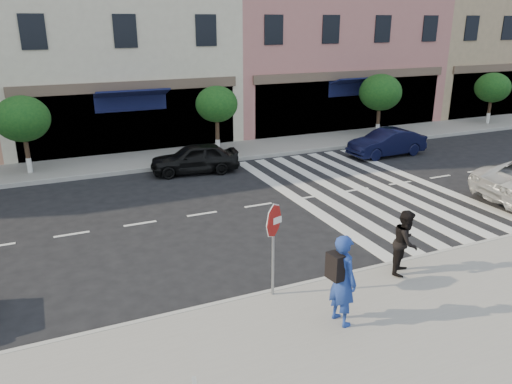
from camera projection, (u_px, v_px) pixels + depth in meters
name	position (u px, v px, depth m)	size (l,w,h in m)	color
ground	(251.00, 267.00, 12.68)	(120.00, 120.00, 0.00)	black
sidewalk_near	(330.00, 348.00, 9.42)	(60.00, 4.50, 0.15)	gray
sidewalk_far	(153.00, 160.00, 22.16)	(60.00, 3.00, 0.15)	gray
building_centre	(109.00, 29.00, 25.38)	(11.00, 9.00, 11.00)	beige
building_east_mid	(314.00, 10.00, 29.66)	(13.00, 9.00, 13.00)	tan
building_east_far	(470.00, 19.00, 34.62)	(12.00, 9.00, 12.00)	tan
street_tree_wb	(22.00, 119.00, 19.34)	(2.10, 2.10, 3.06)	#473323
street_tree_c	(217.00, 104.00, 22.39)	(1.90, 1.90, 3.04)	#473323
street_tree_ea	(380.00, 93.00, 25.84)	(2.20, 2.20, 3.19)	#473323
street_tree_eb	(493.00, 88.00, 28.96)	(2.00, 2.00, 2.94)	#473323
stop_sign	(274.00, 229.00, 10.59)	(0.73, 0.27, 2.16)	gray
photographer	(343.00, 280.00, 9.81)	(0.70, 0.46, 1.91)	navy
walker	(406.00, 242.00, 11.85)	(0.77, 0.60, 1.59)	black
car_far_mid	(195.00, 158.00, 20.35)	(1.44, 3.57, 1.22)	black
car_far_right	(387.00, 143.00, 22.93)	(1.29, 3.69, 1.22)	black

